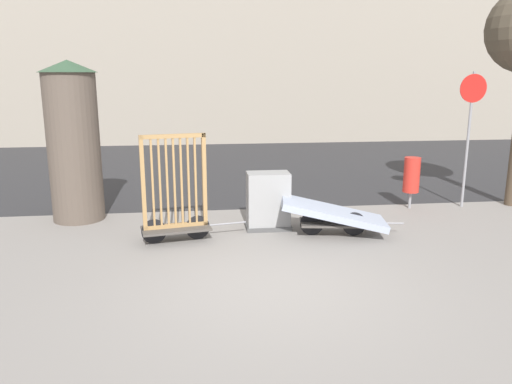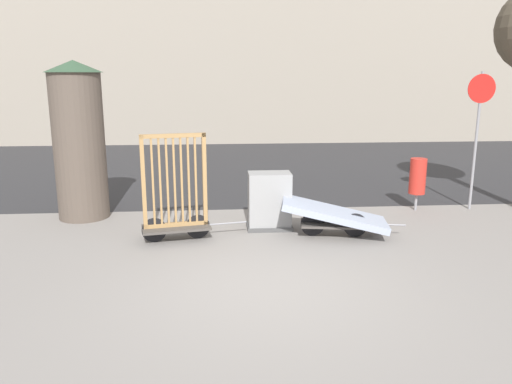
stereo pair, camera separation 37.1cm
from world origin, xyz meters
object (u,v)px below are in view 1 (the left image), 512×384
(utility_cabinet, at_px, (268,203))
(sign_post, at_px, (470,120))
(bike_cart_with_bedframe, at_px, (176,204))
(bike_cart_with_mattress, at_px, (333,215))
(advertising_column, at_px, (73,141))
(trash_bin, at_px, (412,175))

(utility_cabinet, bearing_deg, sign_post, 13.29)
(bike_cart_with_bedframe, xyz_separation_m, bike_cart_with_mattress, (2.88, -0.00, -0.29))
(sign_post, xyz_separation_m, advertising_column, (-8.39, 0.01, -0.33))
(bike_cart_with_bedframe, distance_m, bike_cart_with_mattress, 2.89)
(utility_cabinet, height_order, trash_bin, trash_bin)
(bike_cart_with_mattress, distance_m, sign_post, 4.15)
(utility_cabinet, distance_m, sign_post, 4.95)
(bike_cart_with_mattress, xyz_separation_m, advertising_column, (-4.92, 1.68, 1.23))
(bike_cart_with_mattress, relative_size, trash_bin, 2.00)
(bike_cart_with_bedframe, bearing_deg, trash_bin, 7.33)
(sign_post, height_order, advertising_column, advertising_column)
(bike_cart_with_bedframe, relative_size, utility_cabinet, 1.75)
(trash_bin, relative_size, advertising_column, 0.36)
(utility_cabinet, relative_size, trash_bin, 0.96)
(bike_cart_with_mattress, bearing_deg, trash_bin, 45.57)
(bike_cart_with_mattress, distance_m, utility_cabinet, 1.28)
(bike_cart_with_mattress, height_order, sign_post, sign_post)
(utility_cabinet, height_order, advertising_column, advertising_column)
(bike_cart_with_mattress, relative_size, advertising_column, 0.72)
(trash_bin, height_order, advertising_column, advertising_column)
(advertising_column, bearing_deg, bike_cart_with_bedframe, -39.31)
(bike_cart_with_bedframe, bearing_deg, advertising_column, 129.83)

